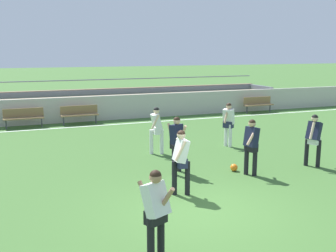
% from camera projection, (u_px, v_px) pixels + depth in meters
% --- Properties ---
extents(ground_plane, '(160.00, 160.00, 0.00)m').
position_uv_depth(ground_plane, '(202.00, 211.00, 9.03)').
color(ground_plane, '#3D662D').
extents(field_line_sideline, '(44.00, 0.12, 0.01)m').
position_uv_depth(field_line_sideline, '(100.00, 125.00, 19.25)').
color(field_line_sideline, white).
rests_on(field_line_sideline, ground).
extents(sideline_wall, '(48.00, 0.16, 1.26)m').
position_uv_depth(sideline_wall, '(94.00, 109.00, 20.40)').
color(sideline_wall, '#BCB7AD').
rests_on(sideline_wall, ground).
extents(bleacher_stand, '(20.46, 2.85, 1.87)m').
position_uv_depth(bleacher_stand, '(107.00, 101.00, 22.61)').
color(bleacher_stand, '#897051').
rests_on(bleacher_stand, ground).
extents(bench_near_bin, '(1.80, 0.40, 0.90)m').
position_uv_depth(bench_near_bin, '(79.00, 113.00, 19.54)').
color(bench_near_bin, olive).
rests_on(bench_near_bin, ground).
extents(bench_near_wall_gap, '(1.80, 0.40, 0.90)m').
position_uv_depth(bench_near_wall_gap, '(24.00, 116.00, 18.62)').
color(bench_near_wall_gap, olive).
rests_on(bench_near_wall_gap, ground).
extents(bench_centre_sideline, '(1.80, 0.40, 0.90)m').
position_uv_depth(bench_centre_sideline, '(258.00, 103.00, 23.18)').
color(bench_centre_sideline, olive).
rests_on(bench_centre_sideline, ground).
extents(player_dark_dropping_back, '(0.58, 0.47, 1.63)m').
position_uv_depth(player_dark_dropping_back, '(251.00, 142.00, 11.44)').
color(player_dark_dropping_back, black).
rests_on(player_dark_dropping_back, ground).
extents(player_dark_wide_left, '(0.46, 0.63, 1.68)m').
position_uv_depth(player_dark_wide_left, '(177.00, 140.00, 11.64)').
color(player_dark_wide_left, black).
rests_on(player_dark_wide_left, ground).
extents(player_white_deep_cover, '(0.51, 0.65, 1.63)m').
position_uv_depth(player_white_deep_cover, '(156.00, 208.00, 6.66)').
color(player_white_deep_cover, black).
rests_on(player_white_deep_cover, ground).
extents(player_white_challenging, '(0.62, 0.49, 1.64)m').
position_uv_depth(player_white_challenging, '(228.00, 121.00, 14.89)').
color(player_white_challenging, white).
rests_on(player_white_challenging, ground).
extents(player_dark_overlapping, '(0.62, 0.50, 1.63)m').
position_uv_depth(player_dark_overlapping, '(314.00, 136.00, 12.32)').
color(player_dark_overlapping, black).
rests_on(player_dark_overlapping, ground).
extents(player_white_wide_right, '(0.50, 0.45, 1.65)m').
position_uv_depth(player_white_wide_right, '(181.00, 157.00, 9.85)').
color(player_white_wide_right, black).
rests_on(player_white_wide_right, ground).
extents(player_white_pressing_high, '(0.52, 0.46, 1.64)m').
position_uv_depth(player_white_pressing_high, '(156.00, 126.00, 13.81)').
color(player_white_pressing_high, white).
rests_on(player_white_pressing_high, ground).
extents(soccer_ball, '(0.22, 0.22, 0.22)m').
position_uv_depth(soccer_ball, '(234.00, 167.00, 11.97)').
color(soccer_ball, orange).
rests_on(soccer_ball, ground).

